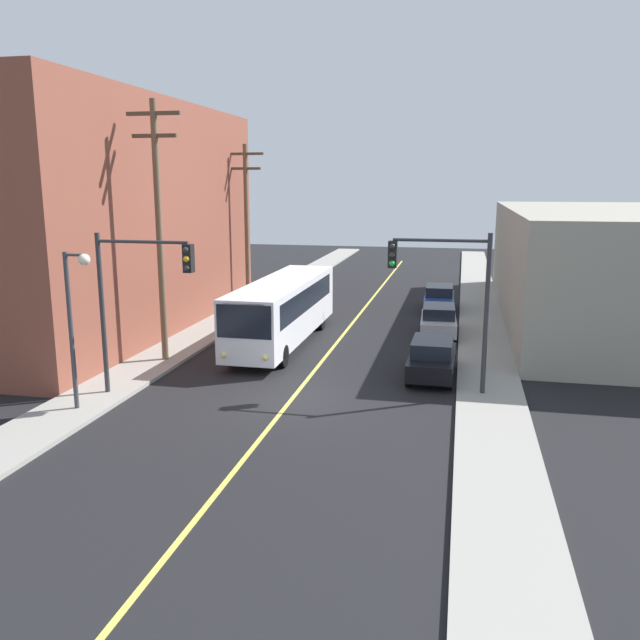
# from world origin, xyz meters

# --- Properties ---
(ground_plane) EXTENTS (120.00, 120.00, 0.00)m
(ground_plane) POSITION_xyz_m (0.00, 0.00, 0.00)
(ground_plane) COLOR black
(sidewalk_left) EXTENTS (2.50, 90.00, 0.15)m
(sidewalk_left) POSITION_xyz_m (-7.25, 10.00, 0.07)
(sidewalk_left) COLOR gray
(sidewalk_left) RESTS_ON ground
(sidewalk_right) EXTENTS (2.50, 90.00, 0.15)m
(sidewalk_right) POSITION_xyz_m (7.25, 10.00, 0.07)
(sidewalk_right) COLOR gray
(sidewalk_right) RESTS_ON ground
(lane_stripe_center) EXTENTS (0.16, 60.00, 0.01)m
(lane_stripe_center) POSITION_xyz_m (0.00, 15.00, 0.01)
(lane_stripe_center) COLOR #D8CC4C
(lane_stripe_center) RESTS_ON ground
(building_left_brick) EXTENTS (10.00, 23.03, 12.10)m
(building_left_brick) POSITION_xyz_m (-13.49, 9.76, 6.05)
(building_left_brick) COLOR brown
(building_left_brick) RESTS_ON ground
(building_right_warehouse) EXTENTS (12.00, 27.01, 6.46)m
(building_right_warehouse) POSITION_xyz_m (14.49, 17.87, 3.23)
(building_right_warehouse) COLOR gray
(building_right_warehouse) RESTS_ON ground
(city_bus) EXTENTS (2.63, 12.17, 3.20)m
(city_bus) POSITION_xyz_m (-2.58, 8.35, 1.82)
(city_bus) COLOR silver
(city_bus) RESTS_ON ground
(parked_car_black) EXTENTS (1.88, 4.43, 1.62)m
(parked_car_black) POSITION_xyz_m (4.95, 3.99, 0.84)
(parked_car_black) COLOR black
(parked_car_black) RESTS_ON ground
(parked_car_silver) EXTENTS (1.97, 4.47, 1.62)m
(parked_car_silver) POSITION_xyz_m (4.93, 11.70, 0.84)
(parked_car_silver) COLOR #B7B7BC
(parked_car_silver) RESTS_ON ground
(parked_car_blue) EXTENTS (1.88, 4.43, 1.62)m
(parked_car_blue) POSITION_xyz_m (4.71, 18.63, 0.84)
(parked_car_blue) COLOR navy
(parked_car_blue) RESTS_ON ground
(utility_pole_near) EXTENTS (2.40, 0.28, 11.19)m
(utility_pole_near) POSITION_xyz_m (-6.85, 3.83, 6.27)
(utility_pole_near) COLOR brown
(utility_pole_near) RESTS_ON sidewalk_left
(utility_pole_mid) EXTENTS (2.40, 0.28, 10.13)m
(utility_pole_mid) POSITION_xyz_m (-7.58, 17.83, 5.72)
(utility_pole_mid) COLOR brown
(utility_pole_mid) RESTS_ON sidewalk_left
(traffic_signal_left_corner) EXTENTS (3.75, 0.48, 6.00)m
(traffic_signal_left_corner) POSITION_xyz_m (-5.41, -1.00, 4.30)
(traffic_signal_left_corner) COLOR #2D2D33
(traffic_signal_left_corner) RESTS_ON sidewalk_left
(traffic_signal_right_corner) EXTENTS (3.75, 0.48, 6.00)m
(traffic_signal_right_corner) POSITION_xyz_m (5.41, 1.86, 4.30)
(traffic_signal_right_corner) COLOR #2D2D33
(traffic_signal_right_corner) RESTS_ON sidewalk_right
(street_lamp_left) EXTENTS (0.98, 0.40, 5.50)m
(street_lamp_left) POSITION_xyz_m (-6.83, -2.89, 3.74)
(street_lamp_left) COLOR #38383D
(street_lamp_left) RESTS_ON sidewalk_left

